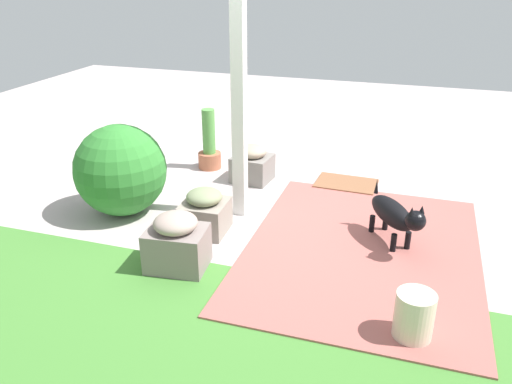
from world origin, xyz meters
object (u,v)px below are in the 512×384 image
at_px(dog, 395,214).
at_px(ceramic_urn, 414,316).
at_px(porch_pillar, 239,85).
at_px(round_shrub, 120,170).
at_px(stone_planter_mid, 205,212).
at_px(stone_planter_far, 177,242).
at_px(doormat, 346,184).
at_px(stone_planter_nearest, 252,164).
at_px(terracotta_pot_tall, 209,147).

bearing_deg(dog, ceramic_urn, 100.25).
height_order(porch_pillar, round_shrub, porch_pillar).
relative_size(round_shrub, ceramic_urn, 2.61).
xyz_separation_m(stone_planter_mid, round_shrub, (0.86, -0.12, 0.23)).
distance_m(stone_planter_far, dog, 1.74).
bearing_deg(doormat, dog, 115.97).
distance_m(dog, ceramic_urn, 1.18).
distance_m(stone_planter_mid, dog, 1.56).
bearing_deg(stone_planter_nearest, dog, 147.83).
bearing_deg(dog, doormat, -64.03).
bearing_deg(doormat, porch_pillar, 49.00).
distance_m(porch_pillar, round_shrub, 1.32).
bearing_deg(terracotta_pot_tall, doormat, 178.73).
bearing_deg(stone_planter_nearest, ceramic_urn, 129.31).
xyz_separation_m(stone_planter_mid, ceramic_urn, (-1.75, 0.90, -0.02)).
distance_m(round_shrub, terracotta_pot_tall, 1.34).
height_order(porch_pillar, ceramic_urn, porch_pillar).
xyz_separation_m(stone_planter_far, terracotta_pot_tall, (0.57, -2.01, 0.03)).
distance_m(stone_planter_nearest, ceramic_urn, 2.72).
relative_size(round_shrub, terracotta_pot_tall, 1.23).
bearing_deg(stone_planter_far, porch_pillar, -97.73).
bearing_deg(stone_planter_mid, dog, -170.58).
bearing_deg(stone_planter_far, round_shrub, -38.96).
bearing_deg(ceramic_urn, stone_planter_nearest, -50.69).
bearing_deg(dog, terracotta_pot_tall, -29.05).
bearing_deg(stone_planter_mid, terracotta_pot_tall, -68.95).
height_order(stone_planter_nearest, dog, dog).
bearing_deg(dog, porch_pillar, -7.23).
relative_size(terracotta_pot_tall, ceramic_urn, 2.12).
xyz_separation_m(stone_planter_far, doormat, (-0.96, -1.97, -0.20)).
distance_m(porch_pillar, stone_planter_mid, 1.10).
xyz_separation_m(terracotta_pot_tall, doormat, (-1.54, 0.03, -0.23)).
distance_m(porch_pillar, stone_planter_nearest, 1.28).
xyz_separation_m(stone_planter_mid, dog, (-1.54, -0.26, 0.09)).
relative_size(stone_planter_far, round_shrub, 0.57).
xyz_separation_m(stone_planter_nearest, terracotta_pot_tall, (0.57, -0.20, 0.06)).
relative_size(stone_planter_nearest, stone_planter_mid, 1.06).
bearing_deg(stone_planter_far, doormat, -116.04).
distance_m(porch_pillar, doormat, 1.72).
relative_size(stone_planter_mid, dog, 0.63).
distance_m(stone_planter_nearest, terracotta_pot_tall, 0.61).
height_order(stone_planter_far, round_shrub, round_shrub).
height_order(terracotta_pot_tall, ceramic_urn, terracotta_pot_tall).
height_order(round_shrub, dog, round_shrub).
height_order(round_shrub, terracotta_pot_tall, round_shrub).
height_order(stone_planter_far, ceramic_urn, stone_planter_far).
distance_m(stone_planter_mid, doormat, 1.71).
height_order(stone_planter_mid, round_shrub, round_shrub).
bearing_deg(terracotta_pot_tall, stone_planter_far, 105.89).
bearing_deg(stone_planter_nearest, stone_planter_mid, 88.83).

